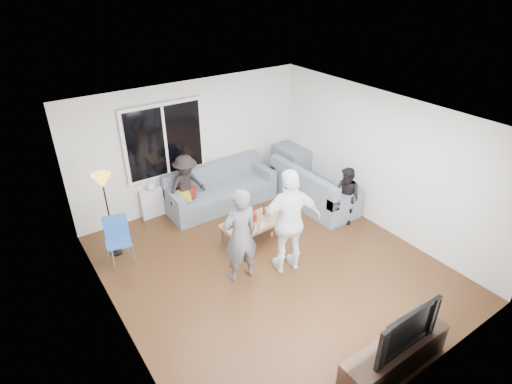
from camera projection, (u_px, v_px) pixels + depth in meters
floor at (271, 267)px, 7.06m from camera, size 5.00×5.50×0.04m
ceiling at (274, 119)px, 5.78m from camera, size 5.00×5.50×0.04m
wall_back at (192, 144)px, 8.41m from camera, size 5.00×0.04×2.60m
wall_front at (427, 308)px, 4.42m from camera, size 5.00×0.04×2.60m
wall_left at (111, 258)px, 5.17m from camera, size 0.04×5.50×2.60m
wall_right at (382, 162)px, 7.67m from camera, size 0.04×5.50×2.60m
window_frame at (164, 140)px, 7.94m from camera, size 1.62×0.06×1.47m
window_glass at (165, 141)px, 7.91m from camera, size 1.50×0.02×1.35m
window_mullion at (165, 141)px, 7.90m from camera, size 0.05×0.03×1.35m
radiator at (172, 197)px, 8.51m from camera, size 1.30×0.12×0.62m
potted_plant at (191, 170)px, 8.47m from camera, size 0.22×0.18×0.39m
vase at (151, 186)px, 8.09m from camera, size 0.18×0.18×0.17m
sofa_back_section at (221, 187)px, 8.65m from camera, size 2.30×0.85×0.85m
sofa_right_section at (314, 185)px, 8.72m from camera, size 2.00×0.85×0.85m
sofa_corner at (297, 163)px, 9.67m from camera, size 0.85×0.85×0.85m
cushion_yellow at (180, 196)px, 8.13m from camera, size 0.44×0.39×0.14m
cushion_red at (187, 192)px, 8.29m from camera, size 0.46×0.43×0.13m
coffee_table at (253, 231)px, 7.63m from camera, size 1.13×0.66×0.40m
pitcher at (252, 217)px, 7.53m from camera, size 0.17×0.17×0.17m
side_chair at (119, 242)px, 6.94m from camera, size 0.48×0.48×0.86m
floor_lamp at (109, 216)px, 7.00m from camera, size 0.32×0.32×1.56m
player_left at (240, 236)px, 6.42m from camera, size 0.62×0.43×1.64m
player_right at (290, 222)px, 6.59m from camera, size 1.15×0.71×1.84m
spectator_right at (346, 196)px, 7.99m from camera, size 0.46×0.58×1.17m
spectator_back at (187, 186)px, 8.19m from camera, size 0.93×0.65×1.32m
tv_console at (394, 356)px, 5.18m from camera, size 1.60×0.40×0.44m
television at (401, 327)px, 4.92m from camera, size 1.05×0.14×0.60m
bottle_e at (265, 209)px, 7.70m from camera, size 0.07×0.07×0.23m
bottle_d at (266, 214)px, 7.50m from camera, size 0.07×0.07×0.28m
bottle_a at (236, 219)px, 7.39m from camera, size 0.07×0.07×0.24m
bottle_b at (250, 220)px, 7.35m from camera, size 0.08×0.08×0.26m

